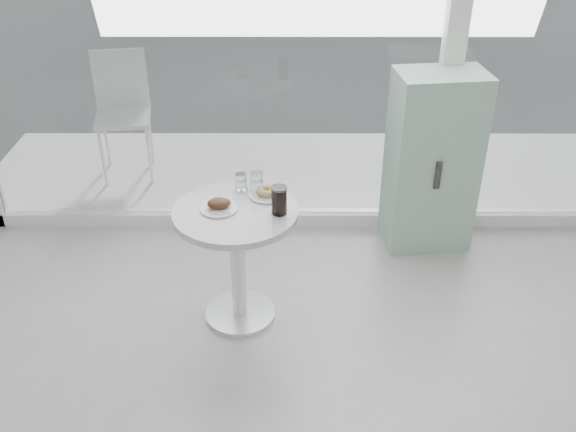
{
  "coord_description": "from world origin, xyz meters",
  "views": [
    {
      "loc": [
        -0.19,
        -1.23,
        2.63
      ],
      "look_at": [
        -0.2,
        1.7,
        0.85
      ],
      "focal_mm": 40.0,
      "sensor_mm": 36.0,
      "label": 1
    }
  ],
  "objects_px": {
    "plate_fritter": "(219,205)",
    "plate_donut": "(267,193)",
    "water_tumbler_a": "(241,183)",
    "water_tumbler_b": "(257,183)",
    "mint_cabinet": "(432,162)",
    "cola_glass": "(279,201)",
    "main_table": "(237,242)",
    "patio_chair": "(123,106)"
  },
  "relations": [
    {
      "from": "cola_glass",
      "to": "plate_donut",
      "type": "bearing_deg",
      "value": 110.94
    },
    {
      "from": "main_table",
      "to": "water_tumbler_a",
      "type": "height_order",
      "value": "water_tumbler_a"
    },
    {
      "from": "plate_fritter",
      "to": "water_tumbler_a",
      "type": "distance_m",
      "value": 0.26
    },
    {
      "from": "cola_glass",
      "to": "water_tumbler_b",
      "type": "bearing_deg",
      "value": 117.53
    },
    {
      "from": "plate_donut",
      "to": "water_tumbler_b",
      "type": "height_order",
      "value": "water_tumbler_b"
    },
    {
      "from": "mint_cabinet",
      "to": "plate_fritter",
      "type": "height_order",
      "value": "mint_cabinet"
    },
    {
      "from": "cola_glass",
      "to": "mint_cabinet",
      "type": "bearing_deg",
      "value": 41.11
    },
    {
      "from": "main_table",
      "to": "water_tumbler_b",
      "type": "relative_size",
      "value": 6.39
    },
    {
      "from": "patio_chair",
      "to": "main_table",
      "type": "bearing_deg",
      "value": -69.91
    },
    {
      "from": "mint_cabinet",
      "to": "water_tumbler_b",
      "type": "distance_m",
      "value": 1.37
    },
    {
      "from": "patio_chair",
      "to": "cola_glass",
      "type": "xyz_separation_m",
      "value": [
        1.34,
        -1.97,
        0.21
      ]
    },
    {
      "from": "water_tumbler_a",
      "to": "plate_fritter",
      "type": "bearing_deg",
      "value": -115.17
    },
    {
      "from": "main_table",
      "to": "plate_fritter",
      "type": "bearing_deg",
      "value": 176.77
    },
    {
      "from": "mint_cabinet",
      "to": "water_tumbler_b",
      "type": "xyz_separation_m",
      "value": [
        -1.19,
        -0.65,
        0.18
      ]
    },
    {
      "from": "plate_fritter",
      "to": "water_tumbler_a",
      "type": "height_order",
      "value": "water_tumbler_a"
    },
    {
      "from": "patio_chair",
      "to": "water_tumbler_a",
      "type": "xyz_separation_m",
      "value": [
        1.11,
        -1.69,
        0.18
      ]
    },
    {
      "from": "patio_chair",
      "to": "water_tumbler_b",
      "type": "xyz_separation_m",
      "value": [
        1.2,
        -1.7,
        0.19
      ]
    },
    {
      "from": "patio_chair",
      "to": "water_tumbler_a",
      "type": "distance_m",
      "value": 2.03
    },
    {
      "from": "plate_fritter",
      "to": "plate_donut",
      "type": "bearing_deg",
      "value": 30.64
    },
    {
      "from": "patio_chair",
      "to": "cola_glass",
      "type": "relative_size",
      "value": 6.15
    },
    {
      "from": "main_table",
      "to": "mint_cabinet",
      "type": "bearing_deg",
      "value": 34.08
    },
    {
      "from": "patio_chair",
      "to": "plate_fritter",
      "type": "relative_size",
      "value": 4.78
    },
    {
      "from": "mint_cabinet",
      "to": "plate_donut",
      "type": "xyz_separation_m",
      "value": [
        -1.13,
        -0.72,
        0.15
      ]
    },
    {
      "from": "plate_fritter",
      "to": "plate_donut",
      "type": "relative_size",
      "value": 1.01
    },
    {
      "from": "main_table",
      "to": "plate_donut",
      "type": "xyz_separation_m",
      "value": [
        0.17,
        0.16,
        0.24
      ]
    },
    {
      "from": "main_table",
      "to": "cola_glass",
      "type": "bearing_deg",
      "value": -8.34
    },
    {
      "from": "plate_fritter",
      "to": "cola_glass",
      "type": "xyz_separation_m",
      "value": [
        0.34,
        -0.04,
        0.05
      ]
    },
    {
      "from": "mint_cabinet",
      "to": "cola_glass",
      "type": "height_order",
      "value": "mint_cabinet"
    },
    {
      "from": "water_tumbler_b",
      "to": "main_table",
      "type": "bearing_deg",
      "value": -116.78
    },
    {
      "from": "water_tumbler_a",
      "to": "cola_glass",
      "type": "relative_size",
      "value": 0.64
    },
    {
      "from": "plate_fritter",
      "to": "water_tumbler_b",
      "type": "xyz_separation_m",
      "value": [
        0.2,
        0.22,
        0.03
      ]
    },
    {
      "from": "plate_donut",
      "to": "patio_chair",
      "type": "bearing_deg",
      "value": 125.55
    },
    {
      "from": "plate_fritter",
      "to": "plate_donut",
      "type": "distance_m",
      "value": 0.31
    },
    {
      "from": "water_tumbler_a",
      "to": "water_tumbler_b",
      "type": "bearing_deg",
      "value": -6.77
    },
    {
      "from": "patio_chair",
      "to": "mint_cabinet",
      "type": "bearing_deg",
      "value": -33.05
    },
    {
      "from": "water_tumbler_a",
      "to": "cola_glass",
      "type": "xyz_separation_m",
      "value": [
        0.23,
        -0.27,
        0.03
      ]
    },
    {
      "from": "plate_fritter",
      "to": "water_tumbler_a",
      "type": "xyz_separation_m",
      "value": [
        0.11,
        0.23,
        0.02
      ]
    },
    {
      "from": "main_table",
      "to": "cola_glass",
      "type": "distance_m",
      "value": 0.39
    },
    {
      "from": "main_table",
      "to": "patio_chair",
      "type": "height_order",
      "value": "patio_chair"
    },
    {
      "from": "water_tumbler_b",
      "to": "cola_glass",
      "type": "height_order",
      "value": "cola_glass"
    },
    {
      "from": "patio_chair",
      "to": "water_tumbler_a",
      "type": "relative_size",
      "value": 9.68
    },
    {
      "from": "water_tumbler_a",
      "to": "water_tumbler_b",
      "type": "height_order",
      "value": "water_tumbler_b"
    }
  ]
}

